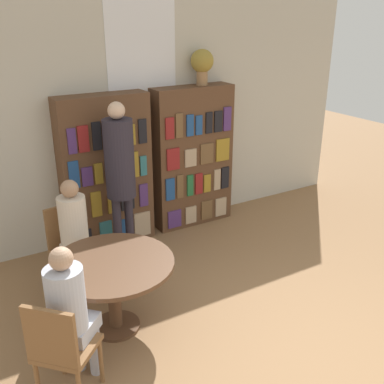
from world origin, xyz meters
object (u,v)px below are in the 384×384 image
chair_near_camera (61,347)px  chair_left_side (70,243)px  reading_table (113,274)px  seated_reader_left (76,232)px  bookshelf_left (106,173)px  librarian_standing (120,166)px  bookshelf_right (192,157)px  seated_reader_right (70,309)px  flower_vase (202,63)px

chair_near_camera → chair_left_side: same height
reading_table → seated_reader_left: bearing=98.3°
bookshelf_left → librarian_standing: same height
bookshelf_left → librarian_standing: (-0.01, -0.50, 0.23)m
bookshelf_right → seated_reader_right: (-2.31, -2.14, -0.22)m
bookshelf_right → librarian_standing: 1.35m
bookshelf_right → chair_near_camera: (-2.43, -2.26, -0.43)m
bookshelf_left → reading_table: 1.77m
bookshelf_left → chair_near_camera: size_ratio=2.07×
bookshelf_left → reading_table: bookshelf_left is taller
reading_table → chair_left_side: bearing=98.3°
bookshelf_left → chair_left_side: bookshelf_left is taller
seated_reader_left → librarian_standing: librarian_standing is taller
bookshelf_right → flower_vase: 1.22m
bookshelf_right → reading_table: size_ratio=1.69×
librarian_standing → seated_reader_right: bearing=-123.4°
chair_left_side → seated_reader_right: size_ratio=0.73×
seated_reader_right → bookshelf_right: bearing=88.5°
bookshelf_right → seated_reader_left: bearing=-153.9°
bookshelf_left → chair_left_side: (-0.71, -0.75, -0.43)m
chair_near_camera → bookshelf_right: bearing=88.6°
bookshelf_left → seated_reader_left: 1.17m
bookshelf_left → flower_vase: bearing=0.2°
chair_left_side → seated_reader_left: (0.03, -0.18, 0.21)m
chair_left_side → librarian_standing: 0.99m
bookshelf_left → chair_near_camera: bearing=-118.3°
chair_near_camera → librarian_standing: bearing=101.3°
bookshelf_left → chair_near_camera: 2.60m
seated_reader_right → librarian_standing: bearing=102.3°
bookshelf_right → librarian_standing: same height
bookshelf_left → bookshelf_right: size_ratio=1.00×
reading_table → chair_near_camera: chair_near_camera is taller
bookshelf_right → seated_reader_left: size_ratio=1.50×
seated_reader_left → seated_reader_right: seated_reader_left is taller
flower_vase → seated_reader_right: flower_vase is taller
seated_reader_left → librarian_standing: 0.91m
flower_vase → seated_reader_left: flower_vase is taller
bookshelf_right → seated_reader_right: size_ratio=1.51×
bookshelf_left → flower_vase: size_ratio=4.23×
bookshelf_right → chair_left_side: 2.11m
flower_vase → seated_reader_left: (-2.04, -0.93, -1.43)m
librarian_standing → reading_table: bearing=-116.5°
bookshelf_left → chair_left_side: 1.12m
bookshelf_left → seated_reader_left: (-0.68, -0.93, -0.22)m
reading_table → bookshelf_left: bearing=70.6°
chair_left_side → chair_near_camera: bearing=63.0°
bookshelf_left → librarian_standing: 0.55m
bookshelf_right → seated_reader_right: bearing=-137.2°
flower_vase → seated_reader_right: 3.56m
bookshelf_right → chair_near_camera: bearing=-137.1°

